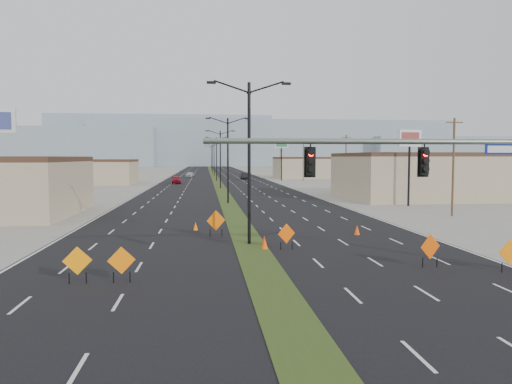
{
  "coord_description": "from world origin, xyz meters",
  "views": [
    {
      "loc": [
        -2.75,
        -18.7,
        5.43
      ],
      "look_at": [
        0.53,
        13.02,
        3.2
      ],
      "focal_mm": 35.0,
      "sensor_mm": 36.0,
      "label": 1
    }
  ],
  "objects": [
    {
      "name": "pole_sign_east_near",
      "position": [
        19.85,
        34.58,
        6.83
      ],
      "size": [
        2.77,
        0.87,
        8.45
      ],
      "rotation": [
        0.0,
        0.0,
        0.19
      ],
      "color": "black",
      "rests_on": "ground"
    },
    {
      "name": "road_surface",
      "position": [
        0.0,
        100.0,
        0.0
      ],
      "size": [
        25.0,
        400.0,
        0.02
      ],
      "primitive_type": "cube",
      "color": "black",
      "rests_on": "ground"
    },
    {
      "name": "construction_sign_0",
      "position": [
        -8.18,
        3.0,
        0.96
      ],
      "size": [
        1.21,
        0.29,
        1.63
      ],
      "rotation": [
        0.0,
        0.0,
        0.2
      ],
      "color": "orange",
      "rests_on": "ground"
    },
    {
      "name": "signal_mast",
      "position": [
        8.56,
        2.0,
        4.79
      ],
      "size": [
        16.3,
        0.6,
        8.0
      ],
      "color": "slate",
      "rests_on": "ground"
    },
    {
      "name": "construction_sign_2",
      "position": [
        -2.0,
        14.95,
        1.09
      ],
      "size": [
        1.27,
        0.61,
        1.84
      ],
      "rotation": [
        0.0,
        0.0,
        0.43
      ],
      "color": "#DE5904",
      "rests_on": "ground"
    },
    {
      "name": "mesa_east",
      "position": [
        180.0,
        290.0,
        9.0
      ],
      "size": [
        160.0,
        50.0,
        18.0
      ],
      "primitive_type": "cube",
      "color": "#8498A4",
      "rests_on": "ground"
    },
    {
      "name": "construction_sign_4",
      "position": [
        8.26,
        4.5,
        0.98
      ],
      "size": [
        1.18,
        0.49,
        1.67
      ],
      "rotation": [
        0.0,
        0.0,
        0.37
      ],
      "color": "#DD4B04",
      "rests_on": "ground"
    },
    {
      "name": "construction_sign_5",
      "position": [
        11.5,
        3.13,
        0.92
      ],
      "size": [
        1.16,
        0.23,
        1.56
      ],
      "rotation": [
        0.0,
        0.0,
        0.16
      ],
      "color": "orange",
      "rests_on": "ground"
    },
    {
      "name": "streetlight_4",
      "position": [
        0.0,
        124.0,
        5.42
      ],
      "size": [
        5.15,
        0.24,
        10.02
      ],
      "color": "black",
      "rests_on": "ground"
    },
    {
      "name": "construction_sign_3",
      "position": [
        2.0,
        9.87,
        0.91
      ],
      "size": [
        1.08,
        0.52,
        1.56
      ],
      "rotation": [
        0.0,
        0.0,
        0.43
      ],
      "color": "#E95104",
      "rests_on": "ground"
    },
    {
      "name": "building_se_near",
      "position": [
        34.0,
        45.0,
        2.75
      ],
      "size": [
        36.0,
        18.0,
        5.5
      ],
      "primitive_type": "cube",
      "color": "tan",
      "rests_on": "ground"
    },
    {
      "name": "cone_3",
      "position": [
        -3.44,
        18.33,
        0.31
      ],
      "size": [
        0.48,
        0.48,
        0.62
      ],
      "primitive_type": "cone",
      "rotation": [
        0.0,
        0.0,
        0.39
      ],
      "color": "orange",
      "rests_on": "ground"
    },
    {
      "name": "mesa_backdrop",
      "position": [
        -30.0,
        320.0,
        16.0
      ],
      "size": [
        140.0,
        50.0,
        32.0
      ],
      "primitive_type": "cube",
      "color": "#8498A4",
      "rests_on": "ground"
    },
    {
      "name": "cone_2",
      "position": [
        7.85,
        14.97,
        0.34
      ],
      "size": [
        0.49,
        0.49,
        0.68
      ],
      "primitive_type": "cone",
      "rotation": [
        0.0,
        0.0,
        0.23
      ],
      "color": "#F94B05",
      "rests_on": "ground"
    },
    {
      "name": "streetlight_3",
      "position": [
        0.0,
        96.0,
        5.42
      ],
      "size": [
        5.15,
        0.24,
        10.02
      ],
      "color": "black",
      "rests_on": "ground"
    },
    {
      "name": "streetlight_1",
      "position": [
        0.0,
        40.0,
        5.42
      ],
      "size": [
        5.15,
        0.24,
        10.02
      ],
      "color": "black",
      "rests_on": "ground"
    },
    {
      "name": "building_sw_far",
      "position": [
        -32.0,
        85.0,
        2.25
      ],
      "size": [
        30.0,
        14.0,
        4.5
      ],
      "primitive_type": "cube",
      "color": "tan",
      "rests_on": "ground"
    },
    {
      "name": "median_strip",
      "position": [
        0.0,
        100.0,
        0.0
      ],
      "size": [
        2.0,
        400.0,
        0.04
      ],
      "primitive_type": "cube",
      "color": "#324217",
      "rests_on": "ground"
    },
    {
      "name": "streetlight_6",
      "position": [
        0.0,
        180.0,
        5.42
      ],
      "size": [
        5.15,
        0.24,
        10.02
      ],
      "color": "black",
      "rests_on": "ground"
    },
    {
      "name": "ground",
      "position": [
        0.0,
        0.0,
        0.0
      ],
      "size": [
        600.0,
        600.0,
        0.0
      ],
      "primitive_type": "plane",
      "color": "gray",
      "rests_on": "ground"
    },
    {
      "name": "mesa_center",
      "position": [
        40.0,
        300.0,
        14.0
      ],
      "size": [
        220.0,
        50.0,
        28.0
      ],
      "primitive_type": "cube",
      "color": "#8498A4",
      "rests_on": "ground"
    },
    {
      "name": "utility_pole_3",
      "position": [
        20.0,
        130.0,
        4.67
      ],
      "size": [
        1.6,
        0.2,
        9.0
      ],
      "color": "#4C3823",
      "rests_on": "ground"
    },
    {
      "name": "cone_1",
      "position": [
        0.74,
        10.08,
        0.34
      ],
      "size": [
        0.46,
        0.46,
        0.69
      ],
      "primitive_type": "cone",
      "rotation": [
        0.0,
        0.0,
        0.14
      ],
      "color": "#FF5405",
      "rests_on": "ground"
    },
    {
      "name": "streetlight_2",
      "position": [
        0.0,
        68.0,
        5.42
      ],
      "size": [
        5.15,
        0.24,
        10.02
      ],
      "color": "black",
      "rests_on": "ground"
    },
    {
      "name": "streetlight_0",
      "position": [
        0.0,
        12.0,
        5.42
      ],
      "size": [
        5.15,
        0.24,
        10.02
      ],
      "color": "black",
      "rests_on": "ground"
    },
    {
      "name": "utility_pole_0",
      "position": [
        20.0,
        25.0,
        4.67
      ],
      "size": [
        1.6,
        0.2,
        9.0
      ],
      "color": "#4C3823",
      "rests_on": "ground"
    },
    {
      "name": "car_mid",
      "position": [
        6.96,
        103.94,
        0.78
      ],
      "size": [
        1.77,
        4.79,
        1.56
      ],
      "primitive_type": "imported",
      "rotation": [
        0.0,
        0.0,
        -0.02
      ],
      "color": "black",
      "rests_on": "ground"
    },
    {
      "name": "car_far",
      "position": [
        -6.75,
        117.99,
        0.68
      ],
      "size": [
        2.46,
        4.88,
        1.36
      ],
      "primitive_type": "imported",
      "rotation": [
        0.0,
        0.0,
        -0.12
      ],
      "color": "#A9AFB2",
      "rests_on": "ground"
    },
    {
      "name": "pole_sign_east_far",
      "position": [
        15.03,
        95.74,
        7.86
      ],
      "size": [
        3.14,
        0.96,
        9.62
      ],
      "rotation": [
        0.0,
        0.0,
        -0.2
      ],
      "color": "black",
      "rests_on": "ground"
    },
    {
      "name": "utility_pole_2",
      "position": [
        20.0,
        95.0,
        4.67
      ],
      "size": [
        1.6,
        0.2,
        9.0
      ],
      "color": "#4C3823",
      "rests_on": "ground"
    },
    {
      "name": "utility_pole_1",
      "position": [
        20.0,
        60.0,
        4.67
      ],
      "size": [
        1.6,
        0.2,
        9.0
      ],
      "color": "#4C3823",
      "rests_on": "ground"
    },
    {
      "name": "car_left",
      "position": [
        -8.56,
        84.99,
        0.78
      ],
      "size": [
        2.21,
        4.71,
        1.56
      ],
      "primitive_type": "imported",
      "rotation": [
        0.0,
        0.0,
        0.08
      ],
      "color": "maroon",
      "rests_on": "ground"
    },
    {
      "name": "construction_sign_1",
      "position": [
        -6.34,
        3.0,
        0.93
      ],
      "size": [
        1.17,
        0.33,
        1.59
      ],
      "rotation": [
        0.0,
        0.0,
        0.25
      ],
      "color": "orange",
      "rests_on": "ground"
    },
    {
      "name": "building_se_far",
      "position": [
        38.0,
        110.0,
        2.5
      ],
      "size": [
        44.0,
        16.0,
        5.0
      ],
      "primitive_type": "cube",
      "color": "tan",
      "rests_on": "ground"
    },
    {
      "name": "streetlight_5",
      "position": [
        0.0,
        152.0,
        5.42
      ],
      "size": [
        5.15,
        0.24,
        10.02
      ],
      "color": "black",
      "rests_on": "ground"
    },
    {
      "name": "cone_0",
      "position": [
        0.93,
        11.84,
        0.28
      ],
      "size": [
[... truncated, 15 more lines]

